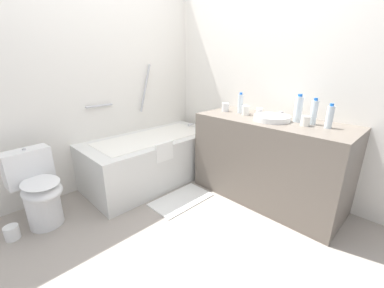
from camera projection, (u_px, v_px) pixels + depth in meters
ground_plane at (175, 232)px, 2.09m from camera, size 3.78×3.78×0.00m
wall_back_tiled at (90, 83)px, 2.64m from camera, size 3.18×0.10×2.35m
wall_right_mirror at (271, 83)px, 2.67m from camera, size 0.10×3.06×2.35m
bathtub at (154, 157)px, 2.95m from camera, size 1.62×0.78×1.37m
toilet at (38, 190)px, 2.11m from camera, size 0.39×0.54×0.69m
vanity_counter at (268, 160)px, 2.50m from camera, size 0.64×1.49×0.86m
sink_basin at (272, 118)px, 2.31m from camera, size 0.34×0.34×0.05m
sink_faucet at (282, 115)px, 2.44m from camera, size 0.10×0.15×0.06m
water_bottle_0 at (314, 112)px, 2.14m from camera, size 0.06×0.06×0.24m
water_bottle_1 at (298, 109)px, 2.23m from camera, size 0.07×0.07×0.26m
water_bottle_2 at (330, 117)px, 2.03m from camera, size 0.06×0.06×0.21m
water_bottle_3 at (240, 104)px, 2.63m from camera, size 0.06×0.06×0.22m
drinking_glass_0 at (259, 112)px, 2.52m from camera, size 0.06×0.06×0.08m
drinking_glass_1 at (305, 121)px, 2.12m from camera, size 0.08×0.08×0.09m
drinking_glass_2 at (246, 110)px, 2.56m from camera, size 0.08×0.08×0.10m
drinking_glass_3 at (225, 107)px, 2.73m from camera, size 0.08×0.08×0.09m
bath_mat at (181, 200)px, 2.57m from camera, size 0.65×0.36×0.01m
toilet_paper_roll at (12, 233)px, 1.99m from camera, size 0.11×0.11×0.12m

